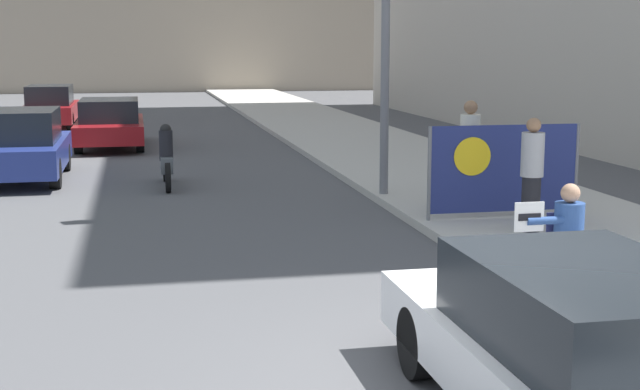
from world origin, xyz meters
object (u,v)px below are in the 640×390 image
Objects in this scene: protest_banner at (503,169)px; car_on_road_distant at (51,107)px; seated_protester at (571,234)px; parked_car_curbside at (581,352)px; traffic_light_pole at (326,4)px; jogger_on_sidewalk at (532,174)px; pedestrian_behind at (469,153)px; motorcycle_on_road at (166,160)px; car_on_road_nearest at (21,146)px; car_on_road_midblock at (110,123)px.

protest_banner is 21.48m from car_on_road_distant.
parked_car_curbside is (-1.65, -3.38, -0.11)m from seated_protester.
protest_banner reaches higher than seated_protester.
traffic_light_pole is at bearing 89.23° from seated_protester.
jogger_on_sidewalk is 0.93× the size of pedestrian_behind.
jogger_on_sidewalk reaches higher than protest_banner.
seated_protester is 7.22m from traffic_light_pole.
parked_car_curbside is 2.10× the size of motorcycle_on_road.
protest_banner is 0.59× the size of car_on_road_nearest.
seated_protester is 0.57× the size of motorcycle_on_road.
car_on_road_nearest reaches higher than parked_car_curbside.
car_on_road_distant is at bearing 94.64° from seated_protester.
protest_banner is at bearing 63.57° from seated_protester.
seated_protester is 0.24× the size of traffic_light_pole.
jogger_on_sidewalk is 8.17m from motorcycle_on_road.
car_on_road_midblock is at bearing 99.82° from motorcycle_on_road.
car_on_road_nearest is (-5.79, 4.43, -2.85)m from traffic_light_pole.
protest_banner is 0.57× the size of parked_car_curbside.
car_on_road_midblock is (-3.89, 20.45, 0.02)m from parked_car_curbside.
seated_protester is at bearing 63.99° from parked_car_curbside.
protest_banner is at bearing -66.02° from car_on_road_distant.
traffic_light_pole reaches higher than motorcycle_on_road.
jogger_on_sidewalk is 0.38× the size of parked_car_curbside.
car_on_road_distant is at bearing 108.29° from car_on_road_midblock.
parked_car_curbside is 15.35m from car_on_road_nearest.
parked_car_curbside is (-2.60, -6.47, -0.33)m from jogger_on_sidewalk.
car_on_road_midblock is at bearing -76.32° from pedestrian_behind.
pedestrian_behind is 0.71× the size of protest_banner.
seated_protester is 13.10m from car_on_road_nearest.
parked_car_curbside is at bearing -68.61° from car_on_road_nearest.
traffic_light_pole is 1.17× the size of car_on_road_nearest.
pedestrian_behind is 8.91m from parked_car_curbside.
car_on_road_distant is (-8.71, 20.72, -0.27)m from jogger_on_sidewalk.
jogger_on_sidewalk is 4.91m from traffic_light_pole.
parked_car_curbside is 1.03× the size of car_on_road_nearest.
car_on_road_nearest is at bearing 142.58° from traffic_light_pole.
traffic_light_pole reaches higher than jogger_on_sidewalk.
pedestrian_behind is at bearing -65.36° from car_on_road_distant.
jogger_on_sidewalk is 0.36× the size of car_on_road_distant.
car_on_road_nearest reaches higher than car_on_road_midblock.
car_on_road_midblock is (-6.48, 13.98, -0.31)m from jogger_on_sidewalk.
car_on_road_nearest reaches higher than seated_protester.
protest_banner reaches higher than car_on_road_distant.
protest_banner is at bearing -39.35° from car_on_road_nearest.
traffic_light_pole is (-2.42, 2.30, 2.67)m from protest_banner.
pedestrian_behind is 0.39× the size of car_on_road_distant.
jogger_on_sidewalk is 0.34× the size of traffic_light_pole.
jogger_on_sidewalk is 15.42m from car_on_road_midblock.
parked_car_curbside is 0.94× the size of car_on_road_midblock.
protest_banner is 14.44m from car_on_road_midblock.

